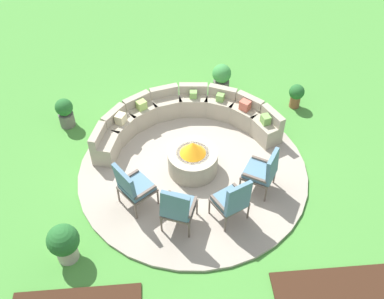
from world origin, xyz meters
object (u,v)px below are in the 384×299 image
object	(u,v)px
lounge_chair_front_left	(132,186)
lounge_chair_back_left	(233,200)
lounge_chair_back_right	(263,171)
curved_stone_bench	(183,117)
fire_pit	(193,159)
lounge_chair_front_right	(177,207)
potted_plant_3	(296,94)
potted_plant_0	(222,77)
potted_plant_1	(64,242)
potted_plant_2	(65,112)

from	to	relation	value
lounge_chair_front_left	lounge_chair_back_left	bearing A→B (deg)	37.79
lounge_chair_back_right	lounge_chair_back_left	bearing A→B (deg)	165.17
curved_stone_bench	fire_pit	bearing A→B (deg)	-85.87
lounge_chair_front_right	potted_plant_3	xyz separation A→B (m)	(3.08, 3.38, -0.26)
lounge_chair_front_right	potted_plant_0	distance (m)	4.42
fire_pit	lounge_chair_front_right	xyz separation A→B (m)	(-0.40, -1.42, 0.26)
lounge_chair_front_left	potted_plant_1	bearing A→B (deg)	-86.01
curved_stone_bench	lounge_chair_front_left	world-z (taller)	lounge_chair_front_left
fire_pit	lounge_chair_back_left	world-z (taller)	lounge_chair_back_left
lounge_chair_back_right	curved_stone_bench	bearing A→B (deg)	66.11
lounge_chair_back_left	potted_plant_0	xyz separation A→B (m)	(0.36, 4.11, -0.21)
potted_plant_1	lounge_chair_back_left	bearing A→B (deg)	10.31
curved_stone_bench	lounge_chair_back_right	bearing A→B (deg)	-54.88
potted_plant_1	potted_plant_2	size ratio (longest dim) A/B	1.11
lounge_chair_front_right	potted_plant_2	size ratio (longest dim) A/B	1.55
potted_plant_0	potted_plant_2	distance (m)	3.90
potted_plant_0	potted_plant_1	size ratio (longest dim) A/B	0.92
fire_pit	potted_plant_1	xyz separation A→B (m)	(-2.39, -1.88, 0.09)
lounge_chair_back_left	potted_plant_0	distance (m)	4.13
potted_plant_0	fire_pit	bearing A→B (deg)	-109.27
curved_stone_bench	potted_plant_2	xyz separation A→B (m)	(-2.69, 0.38, 0.03)
lounge_chair_back_left	potted_plant_2	bearing A→B (deg)	109.07
potted_plant_1	potted_plant_2	world-z (taller)	potted_plant_1
fire_pit	lounge_chair_back_left	bearing A→B (deg)	-65.42
lounge_chair_front_right	lounge_chair_back_left	xyz separation A→B (m)	(1.01, 0.09, -0.02)
curved_stone_bench	potted_plant_1	xyz separation A→B (m)	(-2.29, -3.24, 0.09)
potted_plant_2	fire_pit	bearing A→B (deg)	-31.89
potted_plant_1	potted_plant_2	xyz separation A→B (m)	(-0.41, 3.62, -0.06)
lounge_chair_front_left	lounge_chair_back_left	distance (m)	1.88
potted_plant_0	potted_plant_2	size ratio (longest dim) A/B	1.02
curved_stone_bench	lounge_chair_back_right	xyz separation A→B (m)	(1.41, -2.01, 0.23)
lounge_chair_back_left	lounge_chair_front_left	bearing A→B (deg)	136.15
potted_plant_1	potted_plant_3	xyz separation A→B (m)	(5.06, 3.84, -0.09)
potted_plant_1	curved_stone_bench	bearing A→B (deg)	54.76
lounge_chair_back_right	potted_plant_2	world-z (taller)	lounge_chair_back_right
curved_stone_bench	lounge_chair_back_right	distance (m)	2.47
potted_plant_1	lounge_chair_front_right	bearing A→B (deg)	12.94
fire_pit	curved_stone_bench	bearing A→B (deg)	94.13
curved_stone_bench	lounge_chair_back_left	world-z (taller)	lounge_chair_back_left
fire_pit	lounge_chair_front_right	size ratio (longest dim) A/B	0.91
lounge_chair_back_right	potted_plant_1	distance (m)	3.90
lounge_chair_back_right	potted_plant_3	bearing A→B (deg)	3.41
lounge_chair_back_right	potted_plant_2	size ratio (longest dim) A/B	1.39
fire_pit	lounge_chair_front_right	distance (m)	1.50
lounge_chair_front_right	lounge_chair_front_left	bearing A→B (deg)	164.97
lounge_chair_back_right	potted_plant_1	world-z (taller)	lounge_chair_back_right
fire_pit	lounge_chair_front_left	xyz separation A→B (m)	(-1.21, -0.85, 0.26)
fire_pit	potted_plant_3	size ratio (longest dim) A/B	1.66
lounge_chair_front_right	lounge_chair_back_left	distance (m)	1.01
lounge_chair_front_left	potted_plant_0	distance (m)	4.23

